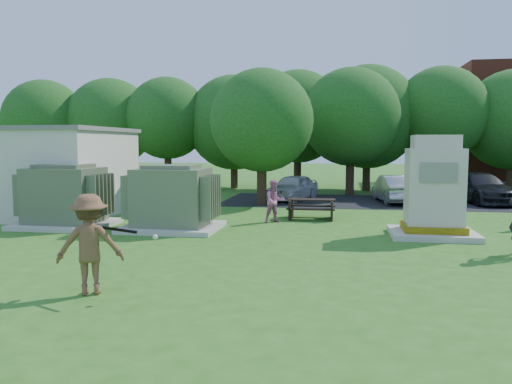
% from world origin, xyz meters
% --- Properties ---
extents(ground, '(120.00, 120.00, 0.00)m').
position_xyz_m(ground, '(0.00, 0.00, 0.00)').
color(ground, '#2D6619').
rests_on(ground, ground).
extents(parking_strip, '(20.00, 6.00, 0.01)m').
position_xyz_m(parking_strip, '(7.00, 13.50, 0.01)').
color(parking_strip, '#232326').
rests_on(parking_strip, ground).
extents(transformer_left, '(3.00, 2.40, 2.07)m').
position_xyz_m(transformer_left, '(-6.50, 4.50, 0.97)').
color(transformer_left, beige).
rests_on(transformer_left, ground).
extents(transformer_right, '(3.00, 2.40, 2.07)m').
position_xyz_m(transformer_right, '(-2.80, 4.50, 0.97)').
color(transformer_right, beige).
rests_on(transformer_right, ground).
extents(generator_cabinet, '(2.46, 2.01, 2.99)m').
position_xyz_m(generator_cabinet, '(5.20, 4.62, 1.31)').
color(generator_cabinet, beige).
rests_on(generator_cabinet, ground).
extents(picnic_table, '(1.72, 1.29, 0.73)m').
position_xyz_m(picnic_table, '(1.46, 7.53, 0.46)').
color(picnic_table, black).
rests_on(picnic_table, ground).
extents(batter, '(1.35, 1.07, 1.84)m').
position_xyz_m(batter, '(-1.99, -2.34, 0.92)').
color(batter, brown).
rests_on(batter, ground).
extents(person_at_picnic, '(0.91, 0.85, 1.49)m').
position_xyz_m(person_at_picnic, '(0.24, 6.45, 0.74)').
color(person_at_picnic, '#C46794').
rests_on(person_at_picnic, ground).
extents(car_white, '(2.62, 3.96, 1.25)m').
position_xyz_m(car_white, '(0.21, 13.56, 0.63)').
color(car_white, silver).
rests_on(car_white, ground).
extents(car_silver_a, '(1.94, 4.08, 1.29)m').
position_xyz_m(car_silver_a, '(4.97, 13.30, 0.65)').
color(car_silver_a, '#9E9FA3').
rests_on(car_silver_a, ground).
extents(car_dark, '(3.05, 5.12, 1.39)m').
position_xyz_m(car_dark, '(8.90, 13.98, 0.70)').
color(car_dark, black).
rests_on(car_dark, ground).
extents(batting_equipment, '(1.31, 0.40, 0.20)m').
position_xyz_m(batting_equipment, '(-1.40, -2.36, 1.18)').
color(batting_equipment, black).
rests_on(batting_equipment, ground).
extents(tree_row, '(41.30, 13.30, 7.30)m').
position_xyz_m(tree_row, '(1.75, 18.50, 4.15)').
color(tree_row, '#47301E').
rests_on(tree_row, ground).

